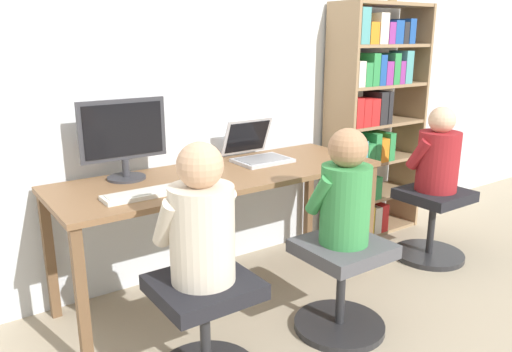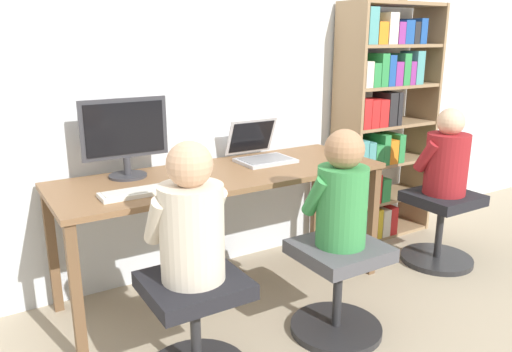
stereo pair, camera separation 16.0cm
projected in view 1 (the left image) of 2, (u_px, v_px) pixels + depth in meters
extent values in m
plane|color=tan|center=(256.00, 315.00, 2.81)|extent=(14.00, 14.00, 0.00)
cube|color=silver|center=(187.00, 72.00, 3.04)|extent=(10.00, 0.05, 2.60)
cube|color=brown|center=(223.00, 175.00, 2.87)|extent=(1.92, 0.67, 0.03)
cube|color=brown|center=(82.00, 302.00, 2.23)|extent=(0.05, 0.05, 0.72)
cube|color=brown|center=(368.00, 219.00, 3.25)|extent=(0.05, 0.05, 0.72)
cube|color=brown|center=(50.00, 256.00, 2.70)|extent=(0.05, 0.05, 0.72)
cube|color=brown|center=(309.00, 196.00, 3.72)|extent=(0.05, 0.05, 0.72)
cylinder|color=#333338|center=(127.00, 178.00, 2.75)|extent=(0.21, 0.21, 0.01)
cylinder|color=#333338|center=(126.00, 168.00, 2.73)|extent=(0.04, 0.04, 0.10)
cube|color=#333338|center=(123.00, 130.00, 2.67)|extent=(0.48, 0.02, 0.33)
cube|color=black|center=(124.00, 130.00, 2.66)|extent=(0.43, 0.01, 0.28)
cube|color=#B7B7BC|center=(263.00, 160.00, 3.12)|extent=(0.34, 0.25, 0.02)
cube|color=gray|center=(263.00, 159.00, 3.11)|extent=(0.30, 0.20, 0.00)
cube|color=#B7B7BC|center=(247.00, 136.00, 3.22)|extent=(0.34, 0.10, 0.24)
cube|color=black|center=(247.00, 137.00, 3.22)|extent=(0.30, 0.09, 0.20)
cube|color=silver|center=(146.00, 194.00, 2.45)|extent=(0.42, 0.13, 0.02)
cube|color=#BAB8AD|center=(146.00, 191.00, 2.45)|extent=(0.39, 0.11, 0.00)
ellipsoid|color=silver|center=(194.00, 183.00, 2.61)|extent=(0.06, 0.10, 0.03)
cylinder|color=#262628|center=(205.00, 334.00, 2.22)|extent=(0.05, 0.05, 0.39)
cube|color=black|center=(204.00, 287.00, 2.16)|extent=(0.43, 0.41, 0.07)
cylinder|color=#262628|center=(339.00, 325.00, 2.67)|extent=(0.48, 0.48, 0.04)
cylinder|color=#262628|center=(341.00, 289.00, 2.61)|extent=(0.05, 0.05, 0.39)
cube|color=#4C4C51|center=(343.00, 249.00, 2.55)|extent=(0.43, 0.41, 0.07)
cylinder|color=beige|center=(202.00, 234.00, 2.09)|extent=(0.28, 0.28, 0.42)
sphere|color=tan|center=(200.00, 165.00, 2.01)|extent=(0.19, 0.19, 0.19)
cylinder|color=beige|center=(167.00, 223.00, 2.05)|extent=(0.08, 0.19, 0.24)
cylinder|color=beige|center=(221.00, 210.00, 2.20)|extent=(0.08, 0.19, 0.24)
cylinder|color=#388C47|center=(345.00, 205.00, 2.49)|extent=(0.25, 0.25, 0.40)
sphere|color=#A87A56|center=(348.00, 148.00, 2.41)|extent=(0.19, 0.19, 0.19)
cylinder|color=#388C47|center=(320.00, 195.00, 2.45)|extent=(0.07, 0.18, 0.23)
cylinder|color=#388C47|center=(354.00, 187.00, 2.58)|extent=(0.07, 0.18, 0.23)
cube|color=#997A56|center=(339.00, 128.00, 3.60)|extent=(0.02, 0.32, 1.75)
cube|color=#997A56|center=(409.00, 118.00, 4.03)|extent=(0.02, 0.32, 1.75)
cube|color=#997A56|center=(369.00, 228.00, 4.05)|extent=(0.76, 0.30, 0.02)
cube|color=#997A56|center=(371.00, 194.00, 3.97)|extent=(0.76, 0.30, 0.02)
cube|color=#997A56|center=(373.00, 159.00, 3.89)|extent=(0.76, 0.30, 0.02)
cube|color=#997A56|center=(376.00, 123.00, 3.81)|extent=(0.76, 0.30, 0.02)
cube|color=#997A56|center=(378.00, 85.00, 3.74)|extent=(0.76, 0.30, 0.02)
cube|color=#997A56|center=(381.00, 46.00, 3.66)|extent=(0.76, 0.30, 0.02)
cube|color=#997A56|center=(383.00, 4.00, 3.58)|extent=(0.76, 0.30, 0.02)
cube|color=#1E4C9E|center=(342.00, 225.00, 3.81)|extent=(0.06, 0.26, 0.19)
cube|color=teal|center=(352.00, 223.00, 3.83)|extent=(0.08, 0.20, 0.21)
cube|color=red|center=(358.00, 222.00, 3.87)|extent=(0.05, 0.21, 0.20)
cube|color=gold|center=(362.00, 218.00, 3.90)|extent=(0.05, 0.22, 0.23)
cube|color=silver|center=(368.00, 217.00, 3.94)|extent=(0.08, 0.22, 0.21)
cube|color=red|center=(373.00, 214.00, 4.00)|extent=(0.07, 0.26, 0.22)
cube|color=#1E4C9E|center=(344.00, 191.00, 3.74)|extent=(0.07, 0.26, 0.17)
cube|color=#262628|center=(354.00, 191.00, 3.75)|extent=(0.06, 0.18, 0.16)
cube|color=red|center=(361.00, 185.00, 3.78)|extent=(0.08, 0.18, 0.22)
cube|color=#2D8C47|center=(367.00, 185.00, 3.86)|extent=(0.08, 0.24, 0.18)
cube|color=teal|center=(347.00, 152.00, 3.64)|extent=(0.06, 0.22, 0.20)
cube|color=teal|center=(356.00, 152.00, 3.66)|extent=(0.07, 0.18, 0.18)
cube|color=#2D8C47|center=(361.00, 152.00, 3.73)|extent=(0.07, 0.21, 0.16)
cube|color=#2D8C47|center=(366.00, 146.00, 3.77)|extent=(0.06, 0.26, 0.22)
cube|color=orange|center=(374.00, 148.00, 3.81)|extent=(0.08, 0.23, 0.18)
cube|color=#2D8C47|center=(380.00, 145.00, 3.86)|extent=(0.06, 0.26, 0.21)
cube|color=red|center=(349.00, 112.00, 3.57)|extent=(0.07, 0.22, 0.21)
cube|color=red|center=(358.00, 112.00, 3.60)|extent=(0.08, 0.19, 0.20)
cube|color=red|center=(367.00, 111.00, 3.64)|extent=(0.08, 0.18, 0.20)
cube|color=#262628|center=(375.00, 108.00, 3.68)|extent=(0.08, 0.18, 0.24)
cube|color=#262628|center=(380.00, 107.00, 3.74)|extent=(0.04, 0.22, 0.24)
cube|color=silver|center=(350.00, 73.00, 3.50)|extent=(0.07, 0.24, 0.18)
cube|color=#2D8C47|center=(358.00, 74.00, 3.53)|extent=(0.07, 0.22, 0.16)
cube|color=#2D8C47|center=(365.00, 69.00, 3.57)|extent=(0.07, 0.23, 0.23)
cube|color=#1E4C9E|center=(370.00, 70.00, 3.62)|extent=(0.06, 0.27, 0.21)
cube|color=#8C338C|center=(380.00, 73.00, 3.64)|extent=(0.07, 0.20, 0.17)
cube|color=#2D8C47|center=(386.00, 68.00, 3.68)|extent=(0.07, 0.22, 0.22)
cube|color=#8C338C|center=(391.00, 72.00, 3.73)|extent=(0.05, 0.23, 0.17)
cube|color=teal|center=(400.00, 67.00, 3.74)|extent=(0.08, 0.18, 0.24)
cube|color=teal|center=(353.00, 26.00, 3.42)|extent=(0.08, 0.25, 0.24)
cube|color=orange|center=(365.00, 33.00, 3.46)|extent=(0.08, 0.20, 0.15)
cube|color=silver|center=(375.00, 29.00, 3.50)|extent=(0.08, 0.19, 0.21)
cube|color=#8C338C|center=(382.00, 33.00, 3.56)|extent=(0.06, 0.20, 0.15)
cube|color=#1E4C9E|center=(387.00, 32.00, 3.62)|extent=(0.09, 0.24, 0.16)
cube|color=#262628|center=(393.00, 33.00, 3.67)|extent=(0.05, 0.27, 0.15)
cube|color=#1E4C9E|center=(400.00, 31.00, 3.70)|extent=(0.06, 0.25, 0.18)
cube|color=olive|center=(392.00, 0.00, 3.49)|extent=(0.06, 0.03, 0.02)
cylinder|color=#262628|center=(429.00, 254.00, 3.54)|extent=(0.48, 0.48, 0.04)
cylinder|color=#262628|center=(431.00, 226.00, 3.48)|extent=(0.05, 0.05, 0.39)
cube|color=black|center=(435.00, 195.00, 3.42)|extent=(0.43, 0.41, 0.07)
cylinder|color=maroon|center=(438.00, 161.00, 3.36)|extent=(0.28, 0.28, 0.40)
sphere|color=beige|center=(442.00, 120.00, 3.28)|extent=(0.18, 0.18, 0.18)
cylinder|color=maroon|center=(419.00, 154.00, 3.31)|extent=(0.08, 0.18, 0.23)
cylinder|color=maroon|center=(443.00, 149.00, 3.46)|extent=(0.08, 0.18, 0.23)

